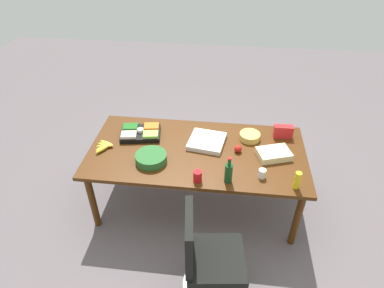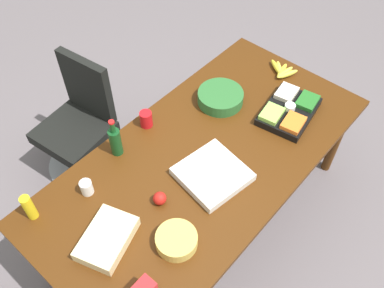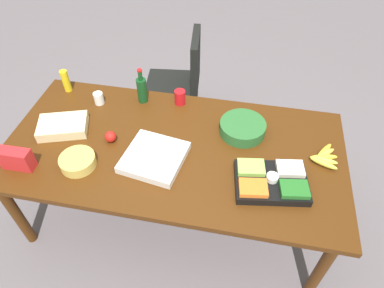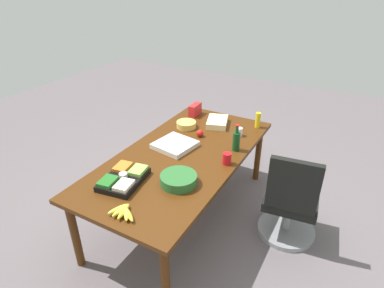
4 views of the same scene
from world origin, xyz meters
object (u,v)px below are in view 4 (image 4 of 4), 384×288
Objects in this scene: salad_bowl at (179,179)px; mustard_bottle at (258,120)px; sheet_cake at (217,122)px; banana_bunch at (124,212)px; wine_bottle at (236,141)px; paper_cup at (239,132)px; chip_bowl at (186,125)px; apple_red at (200,133)px; red_solo_cup at (227,159)px; office_chair at (290,207)px; chip_bag_red at (195,110)px; veggie_tray at (124,178)px; pizza_box at (175,145)px; conference_table at (182,160)px.

mustard_bottle reaches higher than salad_bowl.
sheet_cake reaches higher than banana_bunch.
wine_bottle reaches higher than paper_cup.
mustard_bottle is 0.79× the size of chip_bowl.
paper_cup is at bearing 121.91° from apple_red.
sheet_cake is at bearing -148.80° from red_solo_cup.
chip_bag_red is at bearing -116.12° from office_chair.
sheet_cake is 1.42m from veggie_tray.
veggie_tray is at bearing 4.53° from pizza_box.
veggie_tray is 1.15m from wine_bottle.
chip_bag_red reaches higher than apple_red.
office_chair is 2.66× the size of pizza_box.
banana_bunch is at bearing 12.66° from chip_bowl.
apple_red is at bearing -101.09° from wine_bottle.
chip_bowl is at bearing -60.58° from mustard_bottle.
paper_cup is at bearing 157.66° from veggie_tray.
wine_bottle is at bearing -100.56° from office_chair.
red_solo_cup is (-1.01, 0.38, 0.03)m from banana_bunch.
sheet_cake is 0.36m from chip_bowl.
banana_bunch is at bearing 39.50° from veggie_tray.
apple_red is at bearing -127.67° from red_solo_cup.
mustard_bottle is at bearing -139.88° from office_chair.
pizza_box is (0.12, -1.18, 0.41)m from office_chair.
pizza_box is 2.06× the size of mustard_bottle.
office_chair reaches higher than mustard_bottle.
red_solo_cup is at bearing 43.26° from chip_bag_red.
veggie_tray is (0.85, -1.23, 0.42)m from office_chair.
red_solo_cup reaches higher than pizza_box.
apple_red is (-1.05, 0.17, 0.00)m from veggie_tray.
veggie_tray is 4.19× the size of red_solo_cup.
red_solo_cup is (0.49, 0.71, 0.02)m from chip_bowl.
sheet_cake is 1.73m from banana_bunch.
sheet_cake is at bearing 179.10° from conference_table.
chip_bag_red is at bearing -156.78° from salad_bowl.
wine_bottle is 0.28m from red_solo_cup.
sheet_cake is 0.36m from apple_red.
paper_cup is (0.30, -0.10, -0.04)m from mustard_bottle.
sheet_cake reaches higher than conference_table.
pizza_box is 0.63m from salad_bowl.
chip_bowl is 0.86m from red_solo_cup.
conference_table is 0.73m from paper_cup.
office_chair is 8.70× the size of red_solo_cup.
paper_cup is (-0.31, -0.09, -0.06)m from wine_bottle.
veggie_tray is at bearing 5.73° from chip_bag_red.
conference_table is at bearing -27.49° from paper_cup.
veggie_tray is (0.64, -0.19, 0.10)m from conference_table.
chip_bag_red reaches higher than veggie_tray.
salad_bowl is (0.43, 0.22, 0.11)m from conference_table.
conference_table is 0.19m from pizza_box.
office_chair is at bearing 79.44° from wine_bottle.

